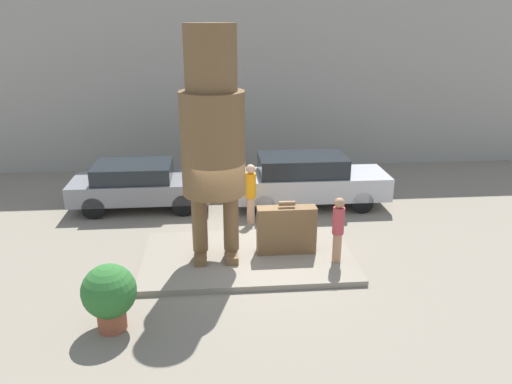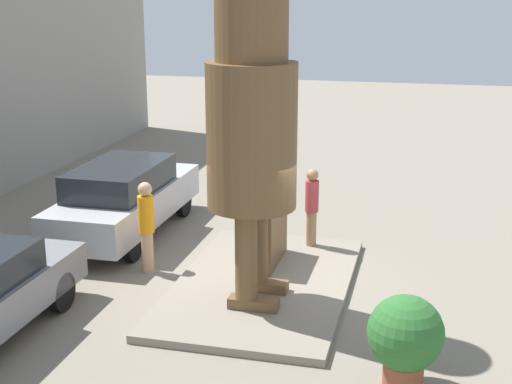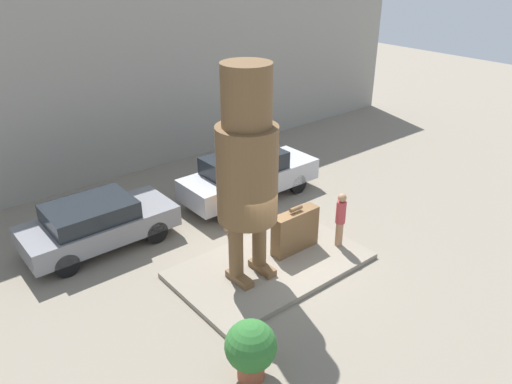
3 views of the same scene
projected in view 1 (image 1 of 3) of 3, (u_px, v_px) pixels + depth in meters
ground_plane at (248, 260)px, 12.13m from camera, size 60.00×60.00×0.00m
pedestal at (248, 257)px, 12.11m from camera, size 5.06×3.02×0.14m
building_backdrop at (232, 77)px, 18.72m from camera, size 28.00×0.60×6.92m
statue_figure at (213, 129)px, 10.99m from camera, size 1.44×1.44×5.34m
giant_suitcase at (286, 230)px, 12.06m from camera, size 1.43×0.39×1.33m
tourist at (338, 227)px, 11.48m from camera, size 0.27×0.27×1.60m
parked_car_grey at (139, 184)px, 15.25m from camera, size 4.17×1.84×1.41m
parked_car_silver at (307, 180)px, 15.36m from camera, size 4.77×1.70×1.61m
planter_pot at (109, 294)px, 9.22m from camera, size 1.02×1.02×1.32m
worker_hivis at (251, 191)px, 13.99m from camera, size 0.30×0.30×1.75m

